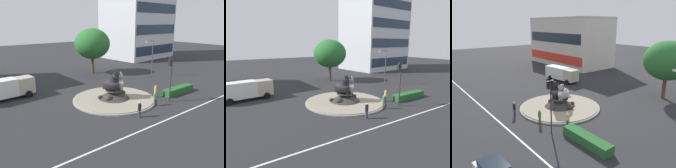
# 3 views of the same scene
# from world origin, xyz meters

# --- Properties ---
(ground_plane) EXTENTS (160.00, 160.00, 0.00)m
(ground_plane) POSITION_xyz_m (0.00, 0.00, 0.00)
(ground_plane) COLOR #28282B
(lane_centreline) EXTENTS (112.00, 0.20, 0.01)m
(lane_centreline) POSITION_xyz_m (0.00, -8.06, 0.00)
(lane_centreline) COLOR silver
(lane_centreline) RESTS_ON ground
(roundabout_island) EXTENTS (10.52, 10.52, 1.34)m
(roundabout_island) POSITION_xyz_m (-0.00, -0.00, 0.40)
(roundabout_island) COLOR gray
(roundabout_island) RESTS_ON ground
(cat_statue_black) EXTENTS (2.28, 2.95, 2.58)m
(cat_statue_black) POSITION_xyz_m (-0.46, -0.16, 2.29)
(cat_statue_black) COLOR black
(cat_statue_black) RESTS_ON roundabout_island
(cat_statue_grey) EXTENTS (1.92, 2.53, 2.31)m
(cat_statue_grey) POSITION_xyz_m (0.57, 0.10, 2.19)
(cat_statue_grey) COLOR gray
(cat_statue_grey) RESTS_ON roundabout_island
(traffic_light_mast) EXTENTS (0.72, 0.52, 5.57)m
(traffic_light_mast) POSITION_xyz_m (4.88, -4.77, 4.06)
(traffic_light_mast) COLOR #2D2D33
(traffic_light_mast) RESTS_ON ground
(office_tower) EXTENTS (18.12, 14.55, 25.89)m
(office_tower) POSITION_xyz_m (28.22, 24.20, 12.94)
(office_tower) COLOR silver
(office_tower) RESTS_ON ground
(clipped_hedge_strip) EXTENTS (5.57, 1.20, 0.90)m
(clipped_hedge_strip) POSITION_xyz_m (8.69, -3.51, 0.45)
(clipped_hedge_strip) COLOR #235B28
(clipped_hedge_strip) RESTS_ON ground
(broadleaf_tree_behind_island) EXTENTS (6.69, 6.69, 8.52)m
(broadleaf_tree_behind_island) POSITION_xyz_m (6.54, 14.45, 5.66)
(broadleaf_tree_behind_island) COLOR brown
(broadleaf_tree_behind_island) RESTS_ON ground
(streetlight_arm) EXTENTS (2.20, 0.54, 6.51)m
(streetlight_arm) POSITION_xyz_m (13.44, 5.69, 3.83)
(streetlight_arm) COLOR #4C4C51
(streetlight_arm) RESTS_ON ground
(pedestrian_yellow_shirt) EXTENTS (0.33, 0.33, 1.65)m
(pedestrian_yellow_shirt) POSITION_xyz_m (4.85, -2.67, 0.88)
(pedestrian_yellow_shirt) COLOR #33384C
(pedestrian_yellow_shirt) RESTS_ON ground
(pedestrian_black_shirt) EXTENTS (0.35, 0.35, 1.75)m
(pedestrian_black_shirt) POSITION_xyz_m (-1.39, -5.86, 0.93)
(pedestrian_black_shirt) COLOR #33384C
(pedestrian_black_shirt) RESTS_ON ground
(pedestrian_green_shirt) EXTENTS (0.34, 0.34, 1.70)m
(pedestrian_green_shirt) POSITION_xyz_m (2.40, -4.66, 0.90)
(pedestrian_green_shirt) COLOR brown
(pedestrian_green_shirt) RESTS_ON ground
(delivery_box_truck) EXTENTS (7.46, 2.89, 2.67)m
(delivery_box_truck) POSITION_xyz_m (-10.86, 8.68, 1.52)
(delivery_box_truck) COLOR #B7AD99
(delivery_box_truck) RESTS_ON ground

